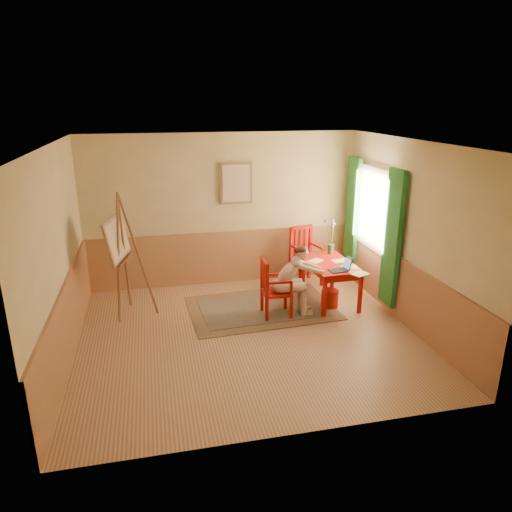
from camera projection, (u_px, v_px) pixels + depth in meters
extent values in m
cube|color=tan|center=(248.00, 336.00, 7.02)|extent=(5.00, 4.50, 0.02)
cube|color=white|center=(246.00, 142.00, 6.13)|extent=(5.00, 4.50, 0.02)
cube|color=tan|center=(223.00, 210.00, 8.67)|extent=(5.00, 0.02, 2.80)
cube|color=tan|center=(295.00, 314.00, 4.48)|extent=(5.00, 0.02, 2.80)
cube|color=tan|center=(56.00, 258.00, 6.06)|extent=(0.02, 4.50, 2.80)
cube|color=tan|center=(410.00, 235.00, 7.10)|extent=(0.02, 4.50, 2.80)
cube|color=#B57950|center=(224.00, 257.00, 8.93)|extent=(5.00, 0.04, 1.00)
cube|color=#B57950|center=(68.00, 321.00, 6.35)|extent=(0.04, 4.50, 1.00)
cube|color=#B57950|center=(402.00, 290.00, 7.38)|extent=(0.04, 4.50, 1.00)
cube|color=white|center=(375.00, 210.00, 8.06)|extent=(0.02, 1.00, 1.30)
cube|color=#946D51|center=(374.00, 210.00, 8.05)|extent=(0.03, 1.12, 1.42)
cube|color=green|center=(392.00, 239.00, 7.42)|extent=(0.08, 0.45, 2.20)
cube|color=green|center=(352.00, 216.00, 8.86)|extent=(0.08, 0.45, 2.20)
cube|color=#946D51|center=(236.00, 183.00, 8.52)|extent=(0.60, 0.04, 0.76)
cube|color=beige|center=(236.00, 183.00, 8.49)|extent=(0.50, 0.02, 0.66)
cube|color=#8C7251|center=(261.00, 308.00, 7.92)|extent=(2.49, 1.73, 0.01)
cube|color=black|center=(261.00, 308.00, 7.92)|extent=(2.07, 1.31, 0.01)
cube|color=red|center=(330.00, 264.00, 7.97)|extent=(0.77, 1.23, 0.04)
cube|color=red|center=(330.00, 268.00, 7.99)|extent=(0.66, 1.12, 0.10)
cube|color=red|center=(324.00, 298.00, 7.50)|extent=(0.06, 0.06, 0.68)
cube|color=red|center=(360.00, 294.00, 7.65)|extent=(0.06, 0.06, 0.68)
cube|color=red|center=(301.00, 274.00, 8.51)|extent=(0.06, 0.06, 0.68)
cube|color=red|center=(333.00, 271.00, 8.66)|extent=(0.06, 0.06, 0.68)
cube|color=red|center=(277.00, 292.00, 7.54)|extent=(0.45, 0.43, 0.04)
cube|color=red|center=(267.00, 310.00, 7.39)|extent=(0.05, 0.05, 0.39)
cube|color=red|center=(291.00, 308.00, 7.47)|extent=(0.05, 0.05, 0.39)
cube|color=red|center=(262.00, 301.00, 7.74)|extent=(0.05, 0.05, 0.39)
cube|color=red|center=(285.00, 299.00, 7.82)|extent=(0.05, 0.05, 0.39)
cube|color=red|center=(267.00, 280.00, 7.23)|extent=(0.05, 0.05, 0.53)
cube|color=red|center=(262.00, 272.00, 7.58)|extent=(0.05, 0.05, 0.53)
cube|color=red|center=(265.00, 262.00, 7.33)|extent=(0.06, 0.43, 0.06)
cube|color=red|center=(266.00, 279.00, 7.32)|extent=(0.03, 0.04, 0.43)
cube|color=red|center=(265.00, 277.00, 7.41)|extent=(0.03, 0.04, 0.43)
cube|color=red|center=(263.00, 275.00, 7.50)|extent=(0.03, 0.04, 0.43)
cube|color=red|center=(280.00, 283.00, 7.29)|extent=(0.40, 0.05, 0.03)
cube|color=red|center=(291.00, 288.00, 7.36)|extent=(0.04, 0.04, 0.21)
cube|color=red|center=(274.00, 274.00, 7.64)|extent=(0.40, 0.05, 0.03)
cube|color=red|center=(285.00, 279.00, 7.71)|extent=(0.04, 0.04, 0.21)
cube|color=red|center=(307.00, 260.00, 8.85)|extent=(0.58, 0.60, 0.05)
cube|color=red|center=(291.00, 271.00, 9.03)|extent=(0.07, 0.07, 0.44)
cube|color=red|center=(303.00, 278.00, 8.65)|extent=(0.07, 0.07, 0.44)
cube|color=red|center=(309.00, 267.00, 9.21)|extent=(0.07, 0.07, 0.44)
cube|color=red|center=(322.00, 274.00, 8.83)|extent=(0.07, 0.07, 0.44)
cube|color=red|center=(291.00, 242.00, 8.85)|extent=(0.07, 0.07, 0.60)
cube|color=red|center=(310.00, 240.00, 9.03)|extent=(0.07, 0.07, 0.60)
cube|color=red|center=(301.00, 228.00, 8.86)|extent=(0.48, 0.17, 0.06)
cube|color=red|center=(296.00, 243.00, 8.90)|extent=(0.06, 0.04, 0.49)
cube|color=red|center=(301.00, 242.00, 8.94)|extent=(0.06, 0.04, 0.49)
cube|color=red|center=(306.00, 241.00, 8.99)|extent=(0.06, 0.04, 0.49)
cube|color=red|center=(297.00, 249.00, 8.68)|extent=(0.15, 0.44, 0.04)
cube|color=red|center=(303.00, 258.00, 8.54)|extent=(0.05, 0.05, 0.24)
cube|color=red|center=(317.00, 246.00, 8.86)|extent=(0.15, 0.44, 0.04)
cube|color=red|center=(323.00, 255.00, 8.72)|extent=(0.05, 0.05, 0.24)
ellipsoid|color=beige|center=(279.00, 286.00, 7.50)|extent=(0.27, 0.34, 0.21)
cylinder|color=beige|center=(292.00, 287.00, 7.46)|extent=(0.41, 0.16, 0.15)
cylinder|color=beige|center=(289.00, 284.00, 7.62)|extent=(0.41, 0.16, 0.15)
cylinder|color=beige|center=(304.00, 301.00, 7.58)|extent=(0.11, 0.11, 0.47)
cylinder|color=beige|center=(301.00, 297.00, 7.73)|extent=(0.11, 0.11, 0.47)
cube|color=beige|center=(307.00, 313.00, 7.66)|extent=(0.20, 0.09, 0.07)
cube|color=beige|center=(304.00, 309.00, 7.81)|extent=(0.20, 0.09, 0.07)
ellipsoid|color=beige|center=(288.00, 273.00, 7.46)|extent=(0.46, 0.28, 0.49)
ellipsoid|color=beige|center=(296.00, 262.00, 7.43)|extent=(0.19, 0.28, 0.17)
sphere|color=beige|center=(303.00, 253.00, 7.40)|extent=(0.19, 0.19, 0.19)
ellipsoid|color=#4D231A|center=(302.00, 249.00, 7.38)|extent=(0.18, 0.19, 0.13)
sphere|color=#4D231A|center=(297.00, 250.00, 7.37)|extent=(0.10, 0.10, 0.10)
cylinder|color=beige|center=(304.00, 268.00, 7.34)|extent=(0.21, 0.11, 0.14)
cylinder|color=beige|center=(316.00, 271.00, 7.42)|extent=(0.28, 0.13, 0.16)
sphere|color=beige|center=(310.00, 269.00, 7.35)|extent=(0.08, 0.08, 0.08)
sphere|color=beige|center=(323.00, 272.00, 7.48)|extent=(0.07, 0.07, 0.07)
cylinder|color=beige|center=(299.00, 262.00, 7.59)|extent=(0.21, 0.10, 0.14)
cylinder|color=beige|center=(312.00, 266.00, 7.64)|extent=(0.28, 0.14, 0.16)
sphere|color=beige|center=(304.00, 263.00, 7.62)|extent=(0.08, 0.08, 0.08)
sphere|color=beige|center=(319.00, 269.00, 7.65)|extent=(0.07, 0.07, 0.07)
cube|color=#1E2338|center=(338.00, 270.00, 7.57)|extent=(0.31, 0.24, 0.02)
cube|color=#2D3342|center=(338.00, 270.00, 7.57)|extent=(0.27, 0.19, 0.00)
cube|color=#1E2338|center=(348.00, 263.00, 7.59)|extent=(0.09, 0.21, 0.19)
cube|color=#99BFF2|center=(347.00, 263.00, 7.59)|extent=(0.07, 0.18, 0.16)
cube|color=white|center=(360.00, 274.00, 7.44)|extent=(0.32, 0.28, 0.00)
cube|color=white|center=(340.00, 261.00, 8.03)|extent=(0.28, 0.21, 0.00)
cube|color=white|center=(316.00, 261.00, 8.03)|extent=(0.32, 0.30, 0.00)
cube|color=white|center=(350.00, 267.00, 7.74)|extent=(0.27, 0.19, 0.00)
cylinder|color=#3F724C|center=(331.00, 249.00, 8.40)|extent=(0.11, 0.11, 0.17)
cylinder|color=#3F7233|center=(328.00, 233.00, 8.36)|extent=(0.09, 0.12, 0.44)
sphere|color=#728CD8|center=(326.00, 221.00, 8.33)|extent=(0.08, 0.08, 0.07)
cylinder|color=#3F7233|center=(332.00, 234.00, 8.26)|extent=(0.05, 0.10, 0.46)
sphere|color=pink|center=(332.00, 222.00, 8.14)|extent=(0.05, 0.05, 0.05)
cylinder|color=#3F7233|center=(331.00, 236.00, 8.35)|extent=(0.02, 0.05, 0.34)
sphere|color=pink|center=(332.00, 227.00, 8.31)|extent=(0.06, 0.06, 0.05)
cylinder|color=#3F7233|center=(332.00, 235.00, 8.25)|extent=(0.05, 0.14, 0.43)
sphere|color=#728CD8|center=(333.00, 224.00, 8.12)|extent=(0.07, 0.07, 0.06)
cylinder|color=#3F7233|center=(332.00, 235.00, 8.37)|extent=(0.08, 0.11, 0.38)
sphere|color=pink|center=(334.00, 224.00, 8.37)|extent=(0.06, 0.06, 0.06)
cylinder|color=#3F7233|center=(332.00, 235.00, 8.35)|extent=(0.05, 0.06, 0.39)
sphere|color=pink|center=(333.00, 224.00, 8.32)|extent=(0.06, 0.06, 0.05)
cylinder|color=#3F7233|center=(332.00, 233.00, 8.37)|extent=(0.07, 0.12, 0.44)
sphere|color=#728CD8|center=(333.00, 220.00, 8.36)|extent=(0.06, 0.06, 0.05)
cylinder|color=red|center=(330.00, 298.00, 7.94)|extent=(0.31, 0.31, 0.31)
cylinder|color=brown|center=(118.00, 258.00, 7.28)|extent=(0.18, 0.36, 2.02)
cylinder|color=brown|center=(124.00, 252.00, 7.59)|extent=(0.07, 0.37, 2.02)
cylinder|color=brown|center=(139.00, 255.00, 7.43)|extent=(0.52, 0.16, 2.02)
cylinder|color=brown|center=(120.00, 260.00, 7.46)|extent=(0.16, 0.56, 0.03)
cube|color=brown|center=(124.00, 260.00, 7.46)|extent=(0.21, 0.61, 0.03)
cube|color=#946D51|center=(116.00, 238.00, 7.35)|extent=(0.36, 0.90, 0.67)
cube|color=beige|center=(118.00, 238.00, 7.35)|extent=(0.30, 0.81, 0.58)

